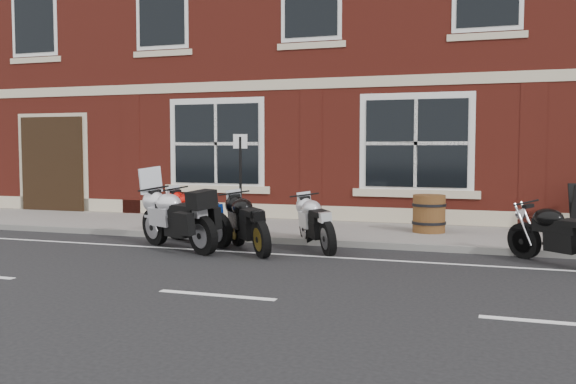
% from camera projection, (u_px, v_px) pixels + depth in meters
% --- Properties ---
extents(ground, '(80.00, 80.00, 0.00)m').
position_uv_depth(ground, '(291.00, 257.00, 10.98)').
color(ground, black).
rests_on(ground, ground).
extents(sidewalk, '(30.00, 3.00, 0.12)m').
position_uv_depth(sidewalk, '(335.00, 232.00, 13.81)').
color(sidewalk, slate).
rests_on(sidewalk, ground).
extents(kerb, '(30.00, 0.16, 0.12)m').
position_uv_depth(kerb, '(314.00, 242.00, 12.32)').
color(kerb, slate).
rests_on(kerb, ground).
extents(pub_building, '(24.00, 12.00, 12.00)m').
position_uv_depth(pub_building, '(395.00, 18.00, 20.48)').
color(pub_building, maroon).
rests_on(pub_building, ground).
extents(moto_touring_silver, '(2.08, 1.22, 1.51)m').
position_uv_depth(moto_touring_silver, '(177.00, 216.00, 11.80)').
color(moto_touring_silver, black).
rests_on(moto_touring_silver, ground).
extents(moto_sport_red, '(1.96, 1.19, 0.98)m').
position_uv_depth(moto_sport_red, '(196.00, 215.00, 12.55)').
color(moto_sport_red, black).
rests_on(moto_sport_red, ground).
extents(moto_sport_black, '(1.46, 1.71, 0.95)m').
position_uv_depth(moto_sport_black, '(249.00, 221.00, 11.60)').
color(moto_sport_black, black).
rests_on(moto_sport_black, ground).
extents(moto_sport_silver, '(1.18, 1.76, 0.90)m').
position_uv_depth(moto_sport_silver, '(318.00, 221.00, 11.80)').
color(moto_sport_silver, black).
rests_on(moto_sport_silver, ground).
extents(moto_naked_black, '(1.58, 1.43, 0.90)m').
position_uv_depth(moto_naked_black, '(559.00, 233.00, 10.25)').
color(moto_naked_black, black).
rests_on(moto_naked_black, ground).
extents(barrel_planter, '(0.70, 0.70, 0.78)m').
position_uv_depth(barrel_planter, '(429.00, 214.00, 13.26)').
color(barrel_planter, '#503415').
rests_on(barrel_planter, sidewalk).
extents(parking_sign, '(0.29, 0.06, 2.02)m').
position_uv_depth(parking_sign, '(240.00, 177.00, 12.86)').
color(parking_sign, black).
rests_on(parking_sign, sidewalk).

